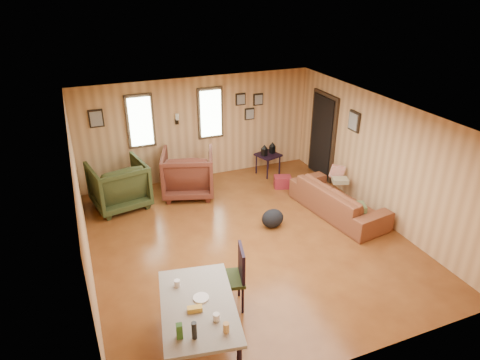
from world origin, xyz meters
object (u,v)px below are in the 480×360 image
object	(u,v)px
recliner_brown	(188,171)
end_table	(131,185)
side_table	(268,153)
sofa	(339,195)
recliner_green	(118,183)
dining_table	(198,310)

from	to	relation	value
recliner_brown	end_table	distance (m)	1.26
side_table	sofa	bearing A→B (deg)	-77.79
recliner_brown	recliner_green	bearing A→B (deg)	17.88
recliner_green	sofa	bearing A→B (deg)	143.05
recliner_brown	dining_table	size ratio (longest dim) A/B	0.68
recliner_green	dining_table	world-z (taller)	recliner_green
recliner_brown	end_table	bearing A→B (deg)	8.87
sofa	dining_table	world-z (taller)	dining_table
sofa	dining_table	size ratio (longest dim) A/B	1.32
sofa	recliner_green	world-z (taller)	recliner_green
recliner_brown	side_table	size ratio (longest dim) A/B	1.39
end_table	side_table	bearing A→B (deg)	1.68
sofa	side_table	xyz separation A→B (m)	(-0.49, 2.28, 0.12)
sofa	recliner_green	size ratio (longest dim) A/B	1.99
sofa	end_table	bearing A→B (deg)	51.68
sofa	side_table	distance (m)	2.33
end_table	side_table	xyz separation A→B (m)	(3.30, 0.10, 0.18)
end_table	dining_table	xyz separation A→B (m)	(0.14, -4.54, 0.34)
sofa	end_table	xyz separation A→B (m)	(-3.79, 2.18, -0.06)
sofa	recliner_green	bearing A→B (deg)	55.48
sofa	recliner_brown	bearing A→B (deg)	43.84
end_table	side_table	world-z (taller)	side_table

